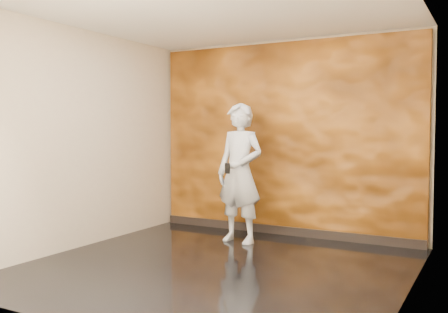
# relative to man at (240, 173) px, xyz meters

# --- Properties ---
(room) EXTENTS (4.02, 4.02, 2.81)m
(room) POSITION_rel_man_xyz_m (0.33, -1.20, 0.47)
(room) COLOR black
(room) RESTS_ON ground
(feature_wall) EXTENTS (3.90, 0.06, 2.75)m
(feature_wall) POSITION_rel_man_xyz_m (0.33, 0.76, 0.45)
(feature_wall) COLOR #C7721E
(feature_wall) RESTS_ON ground
(baseboard) EXTENTS (3.90, 0.04, 0.12)m
(baseboard) POSITION_rel_man_xyz_m (0.33, 0.72, -0.87)
(baseboard) COLOR black
(baseboard) RESTS_ON ground
(man) EXTENTS (0.73, 0.53, 1.86)m
(man) POSITION_rel_man_xyz_m (0.00, 0.00, 0.00)
(man) COLOR #91969F
(man) RESTS_ON ground
(phone) EXTENTS (0.07, 0.03, 0.14)m
(phone) POSITION_rel_man_xyz_m (-0.03, -0.30, 0.08)
(phone) COLOR black
(phone) RESTS_ON man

